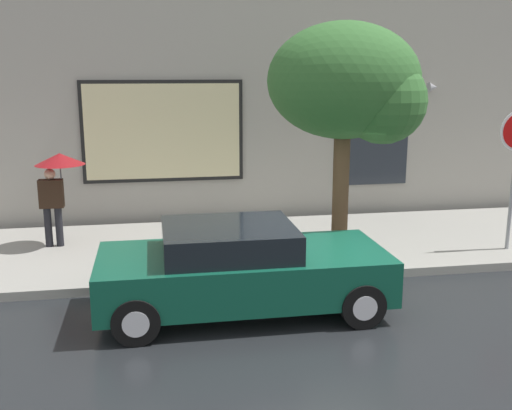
{
  "coord_description": "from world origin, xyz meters",
  "views": [
    {
      "loc": [
        -2.49,
        -8.26,
        3.52
      ],
      "look_at": [
        -0.72,
        1.8,
        1.2
      ],
      "focal_mm": 42.12,
      "sensor_mm": 36.0,
      "label": 1
    }
  ],
  "objects_px": {
    "fire_hydrant": "(237,243)",
    "street_tree": "(352,86)",
    "pedestrian_with_umbrella": "(57,173)",
    "parked_car": "(240,268)"
  },
  "relations": [
    {
      "from": "fire_hydrant",
      "to": "street_tree",
      "type": "relative_size",
      "value": 0.18
    },
    {
      "from": "parked_car",
      "to": "fire_hydrant",
      "type": "bearing_deg",
      "value": 83.59
    },
    {
      "from": "pedestrian_with_umbrella",
      "to": "street_tree",
      "type": "height_order",
      "value": "street_tree"
    },
    {
      "from": "street_tree",
      "to": "fire_hydrant",
      "type": "bearing_deg",
      "value": 177.92
    },
    {
      "from": "fire_hydrant",
      "to": "street_tree",
      "type": "bearing_deg",
      "value": -2.08
    },
    {
      "from": "street_tree",
      "to": "parked_car",
      "type": "bearing_deg",
      "value": -141.32
    },
    {
      "from": "parked_car",
      "to": "street_tree",
      "type": "relative_size",
      "value": 1.0
    },
    {
      "from": "parked_car",
      "to": "pedestrian_with_umbrella",
      "type": "bearing_deg",
      "value": 130.98
    },
    {
      "from": "fire_hydrant",
      "to": "street_tree",
      "type": "distance_m",
      "value": 3.38
    },
    {
      "from": "parked_car",
      "to": "street_tree",
      "type": "height_order",
      "value": "street_tree"
    }
  ]
}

